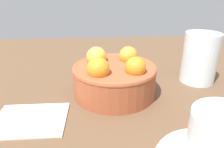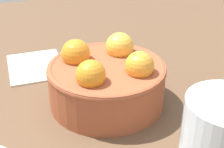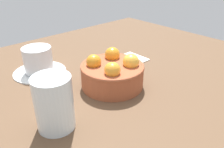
{
  "view_description": "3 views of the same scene",
  "coord_description": "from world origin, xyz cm",
  "px_view_note": "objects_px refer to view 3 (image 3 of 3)",
  "views": [
    {
      "loc": [
        -3.09,
        -36.29,
        20.01
      ],
      "look_at": [
        -0.5,
        -0.06,
        4.23
      ],
      "focal_mm": 32.73,
      "sensor_mm": 36.0,
      "label": 1
    },
    {
      "loc": [
        36.69,
        -11.85,
        25.62
      ],
      "look_at": [
        1.14,
        0.39,
        5.05
      ],
      "focal_mm": 51.74,
      "sensor_mm": 36.0,
      "label": 2
    },
    {
      "loc": [
        35.18,
        38.45,
        30.31
      ],
      "look_at": [
        1.49,
        1.52,
        4.41
      ],
      "focal_mm": 36.8,
      "sensor_mm": 36.0,
      "label": 3
    }
  ],
  "objects_px": {
    "terracotta_bowl": "(112,73)",
    "coffee_cup": "(38,62)",
    "water_glass": "(54,103)",
    "folded_napkin": "(128,60)"
  },
  "relations": [
    {
      "from": "terracotta_bowl",
      "to": "water_glass",
      "type": "distance_m",
      "value": 0.2
    },
    {
      "from": "coffee_cup",
      "to": "folded_napkin",
      "type": "xyz_separation_m",
      "value": [
        -0.25,
        0.12,
        -0.03
      ]
    },
    {
      "from": "water_glass",
      "to": "folded_napkin",
      "type": "bearing_deg",
      "value": -159.16
    },
    {
      "from": "coffee_cup",
      "to": "water_glass",
      "type": "height_order",
      "value": "water_glass"
    },
    {
      "from": "terracotta_bowl",
      "to": "water_glass",
      "type": "relative_size",
      "value": 1.47
    },
    {
      "from": "terracotta_bowl",
      "to": "coffee_cup",
      "type": "bearing_deg",
      "value": -61.85
    },
    {
      "from": "terracotta_bowl",
      "to": "coffee_cup",
      "type": "xyz_separation_m",
      "value": [
        0.11,
        -0.2,
        -0.0
      ]
    },
    {
      "from": "folded_napkin",
      "to": "water_glass",
      "type": "bearing_deg",
      "value": 20.84
    },
    {
      "from": "terracotta_bowl",
      "to": "water_glass",
      "type": "height_order",
      "value": "water_glass"
    },
    {
      "from": "terracotta_bowl",
      "to": "coffee_cup",
      "type": "relative_size",
      "value": 1.08
    }
  ]
}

